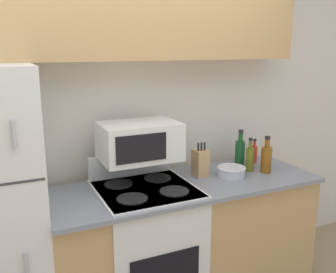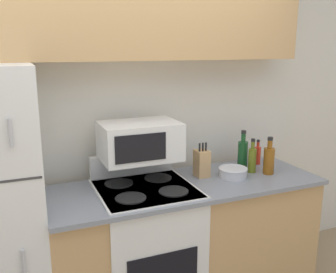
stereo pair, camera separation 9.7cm
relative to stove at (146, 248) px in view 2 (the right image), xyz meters
name	(u,v)px [view 2 (the right image)]	position (x,y,z in m)	size (l,w,h in m)	color
wall_back	(116,124)	(-0.07, 0.44, 0.80)	(8.00, 0.05, 2.55)	silver
lower_cabinets	(185,241)	(0.31, 0.01, -0.02)	(1.91, 0.67, 0.91)	tan
upper_cabinets	(119,8)	(-0.07, 0.26, 1.60)	(2.67, 0.30, 0.67)	tan
stove	(146,248)	(0.00, 0.00, 0.00)	(0.64, 0.65, 1.08)	white
microwave	(140,141)	(0.01, 0.12, 0.74)	(0.53, 0.37, 0.25)	white
knife_block	(202,163)	(0.46, 0.08, 0.54)	(0.09, 0.11, 0.25)	tan
bowl	(233,172)	(0.66, -0.02, 0.47)	(0.21, 0.21, 0.07)	silver
bottle_whiskey	(269,159)	(0.95, -0.06, 0.55)	(0.08, 0.08, 0.28)	brown
bottle_olive_oil	(252,159)	(0.86, 0.02, 0.54)	(0.06, 0.06, 0.26)	#5B6619
bottle_wine_green	(243,153)	(0.85, 0.13, 0.55)	(0.08, 0.08, 0.30)	#194C23
bottle_hot_sauce	(258,154)	(1.02, 0.18, 0.51)	(0.05, 0.05, 0.20)	red
bottle_soy_sauce	(243,156)	(0.90, 0.20, 0.51)	(0.05, 0.05, 0.18)	black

